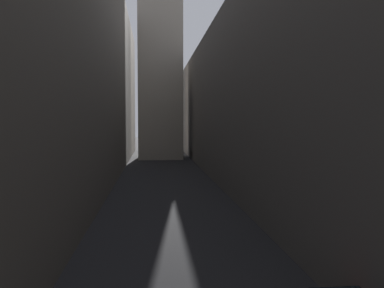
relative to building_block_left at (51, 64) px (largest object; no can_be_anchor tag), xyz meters
name	(u,v)px	position (x,y,z in m)	size (l,w,h in m)	color
ground_plane	(167,189)	(11.61, -2.00, -12.63)	(264.00, 264.00, 0.00)	#232326
building_block_left	(51,64)	(0.00, 0.00, 0.00)	(12.21, 108.00, 25.27)	#60594F
building_block_right	(289,100)	(24.83, 0.00, -3.47)	(15.45, 108.00, 18.32)	slate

